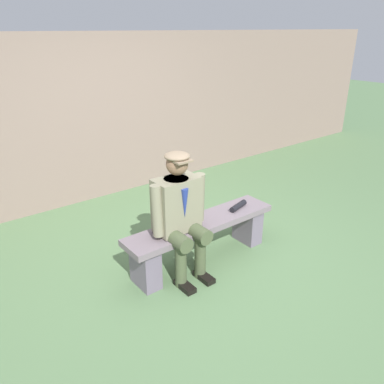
{
  "coord_description": "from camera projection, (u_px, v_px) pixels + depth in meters",
  "views": [
    {
      "loc": [
        2.17,
        2.65,
        2.25
      ],
      "look_at": [
        0.12,
        0.0,
        0.81
      ],
      "focal_mm": 35.94,
      "sensor_mm": 36.0,
      "label": 1
    }
  ],
  "objects": [
    {
      "name": "ground_plane",
      "position": [
        201.0,
        260.0,
        4.03
      ],
      "size": [
        30.0,
        30.0,
        0.0
      ],
      "primitive_type": "plane",
      "color": "#58794E"
    },
    {
      "name": "bench",
      "position": [
        201.0,
        234.0,
        3.91
      ],
      "size": [
        1.68,
        0.36,
        0.46
      ],
      "color": "slate",
      "rests_on": "ground"
    },
    {
      "name": "seated_man",
      "position": [
        180.0,
        212.0,
        3.56
      ],
      "size": [
        0.58,
        0.52,
        1.24
      ],
      "color": "gray",
      "rests_on": "ground"
    },
    {
      "name": "rolled_magazine",
      "position": [
        238.0,
        206.0,
        4.1
      ],
      "size": [
        0.26,
        0.13,
        0.06
      ],
      "primitive_type": "cylinder",
      "rotation": [
        0.0,
        1.57,
        0.27
      ],
      "color": "black",
      "rests_on": "bench"
    },
    {
      "name": "stadium_wall",
      "position": [
        97.0,
        118.0,
        5.26
      ],
      "size": [
        12.0,
        0.24,
        2.21
      ],
      "primitive_type": "cube",
      "color": "gray",
      "rests_on": "ground"
    }
  ]
}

